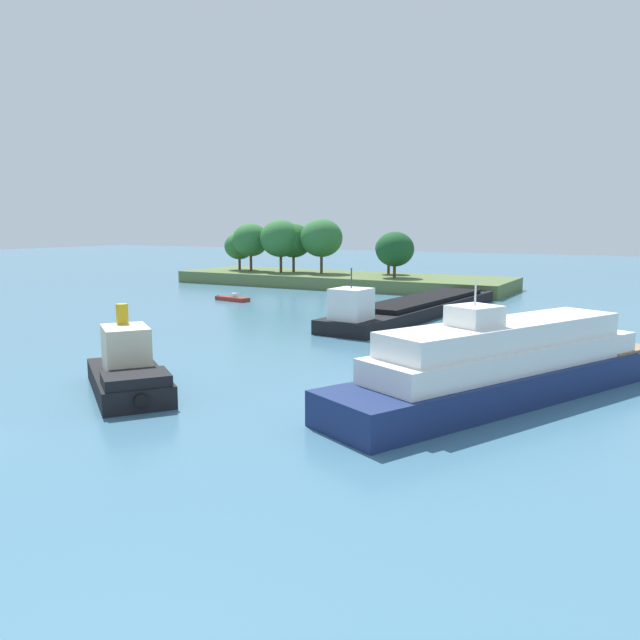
{
  "coord_description": "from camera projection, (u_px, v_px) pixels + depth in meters",
  "views": [
    {
      "loc": [
        27.66,
        -14.25,
        9.72
      ],
      "look_at": [
        0.45,
        34.33,
        1.2
      ],
      "focal_mm": 35.23,
      "sensor_mm": 36.0,
      "label": 1
    }
  ],
  "objects": [
    {
      "name": "treeline_island",
      "position": [
        322.0,
        262.0,
        100.45
      ],
      "size": [
        53.45,
        15.44,
        10.59
      ],
      "color": "#566B3D",
      "rests_on": "ground"
    },
    {
      "name": "cargo_barge",
      "position": [
        415.0,
        307.0,
        66.95
      ],
      "size": [
        7.98,
        33.05,
        5.91
      ],
      "color": "black",
      "rests_on": "ground"
    },
    {
      "name": "fishing_skiff",
      "position": [
        232.0,
        299.0,
        80.31
      ],
      "size": [
        5.36,
        2.35,
        1.02
      ],
      "color": "maroon",
      "rests_on": "ground"
    },
    {
      "name": "tugboat",
      "position": [
        128.0,
        371.0,
        36.34
      ],
      "size": [
        9.82,
        8.64,
        5.04
      ],
      "color": "black",
      "rests_on": "ground"
    },
    {
      "name": "white_riverboat",
      "position": [
        508.0,
        365.0,
        35.23
      ],
      "size": [
        14.87,
        24.18,
        6.89
      ],
      "color": "navy",
      "rests_on": "ground"
    }
  ]
}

